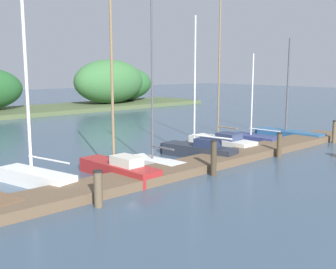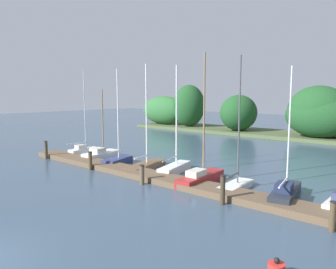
{
  "view_description": "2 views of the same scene",
  "coord_description": "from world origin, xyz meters",
  "px_view_note": "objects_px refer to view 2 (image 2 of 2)",
  "views": [
    {
      "loc": [
        -9.19,
        -0.2,
        4.37
      ],
      "look_at": [
        2.83,
        12.94,
        1.43
      ],
      "focal_mm": 43.23,
      "sensor_mm": 36.0,
      "label": 1
    },
    {
      "loc": [
        11.28,
        -3.19,
        5.45
      ],
      "look_at": [
        -2.27,
        12.46,
        2.86
      ],
      "focal_mm": 35.2,
      "sensor_mm": 36.0,
      "label": 2
    }
  ],
  "objects_px": {
    "mooring_piling_3": "(223,190)",
    "mooring_piling_4": "(333,216)",
    "sailboat_0": "(85,150)",
    "mooring_piling_1": "(90,161)",
    "sailboat_6": "(237,183)",
    "sailboat_7": "(286,192)",
    "mooring_piling_2": "(142,175)",
    "sailboat_3": "(146,164)",
    "mooring_piling_0": "(46,150)",
    "sailboat_5": "(202,176)",
    "sailboat_4": "(176,166)",
    "sailboat_2": "(118,159)",
    "sailboat_1": "(102,154)"
  },
  "relations": [
    {
      "from": "sailboat_6",
      "to": "mooring_piling_4",
      "type": "relative_size",
      "value": 6.11
    },
    {
      "from": "sailboat_5",
      "to": "sailboat_7",
      "type": "bearing_deg",
      "value": -89.93
    },
    {
      "from": "sailboat_5",
      "to": "sailboat_6",
      "type": "relative_size",
      "value": 1.04
    },
    {
      "from": "mooring_piling_4",
      "to": "sailboat_0",
      "type": "bearing_deg",
      "value": 171.08
    },
    {
      "from": "sailboat_5",
      "to": "mooring_piling_3",
      "type": "distance_m",
      "value": 3.95
    },
    {
      "from": "mooring_piling_1",
      "to": "sailboat_7",
      "type": "bearing_deg",
      "value": 11.37
    },
    {
      "from": "sailboat_1",
      "to": "sailboat_2",
      "type": "relative_size",
      "value": 0.8
    },
    {
      "from": "sailboat_0",
      "to": "mooring_piling_2",
      "type": "bearing_deg",
      "value": -104.96
    },
    {
      "from": "sailboat_5",
      "to": "mooring_piling_1",
      "type": "relative_size",
      "value": 5.91
    },
    {
      "from": "sailboat_0",
      "to": "sailboat_6",
      "type": "xyz_separation_m",
      "value": [
        15.61,
        -0.6,
        -0.06
      ]
    },
    {
      "from": "sailboat_2",
      "to": "mooring_piling_0",
      "type": "height_order",
      "value": "sailboat_2"
    },
    {
      "from": "mooring_piling_3",
      "to": "mooring_piling_4",
      "type": "xyz_separation_m",
      "value": [
        4.98,
        0.09,
        -0.12
      ]
    },
    {
      "from": "sailboat_0",
      "to": "mooring_piling_3",
      "type": "relative_size",
      "value": 5.17
    },
    {
      "from": "sailboat_5",
      "to": "mooring_piling_0",
      "type": "xyz_separation_m",
      "value": [
        -14.13,
        -2.34,
        0.31
      ]
    },
    {
      "from": "sailboat_3",
      "to": "mooring_piling_2",
      "type": "distance_m",
      "value": 4.37
    },
    {
      "from": "sailboat_1",
      "to": "sailboat_7",
      "type": "height_order",
      "value": "sailboat_7"
    },
    {
      "from": "sailboat_7",
      "to": "mooring_piling_0",
      "type": "distance_m",
      "value": 19.38
    },
    {
      "from": "sailboat_0",
      "to": "mooring_piling_3",
      "type": "distance_m",
      "value": 16.76
    },
    {
      "from": "sailboat_3",
      "to": "sailboat_6",
      "type": "distance_m",
      "value": 7.68
    },
    {
      "from": "sailboat_3",
      "to": "mooring_piling_1",
      "type": "bearing_deg",
      "value": 126.59
    },
    {
      "from": "sailboat_3",
      "to": "mooring_piling_0",
      "type": "height_order",
      "value": "sailboat_3"
    },
    {
      "from": "sailboat_1",
      "to": "sailboat_6",
      "type": "distance_m",
      "value": 13.05
    },
    {
      "from": "sailboat_4",
      "to": "sailboat_2",
      "type": "bearing_deg",
      "value": 86.62
    },
    {
      "from": "sailboat_3",
      "to": "mooring_piling_1",
      "type": "relative_size",
      "value": 5.67
    },
    {
      "from": "sailboat_5",
      "to": "mooring_piling_4",
      "type": "xyz_separation_m",
      "value": [
        8.0,
        -2.44,
        0.17
      ]
    },
    {
      "from": "mooring_piling_1",
      "to": "mooring_piling_2",
      "type": "bearing_deg",
      "value": -2.7
    },
    {
      "from": "sailboat_0",
      "to": "mooring_piling_1",
      "type": "height_order",
      "value": "sailboat_0"
    },
    {
      "from": "mooring_piling_3",
      "to": "sailboat_1",
      "type": "bearing_deg",
      "value": 166.24
    },
    {
      "from": "sailboat_2",
      "to": "sailboat_6",
      "type": "relative_size",
      "value": 0.96
    },
    {
      "from": "sailboat_7",
      "to": "sailboat_2",
      "type": "bearing_deg",
      "value": 78.94
    },
    {
      "from": "mooring_piling_1",
      "to": "mooring_piling_3",
      "type": "xyz_separation_m",
      "value": [
        11.08,
        -0.21,
        0.08
      ]
    },
    {
      "from": "sailboat_6",
      "to": "mooring_piling_4",
      "type": "bearing_deg",
      "value": -119.09
    },
    {
      "from": "sailboat_2",
      "to": "sailboat_6",
      "type": "distance_m",
      "value": 10.28
    },
    {
      "from": "mooring_piling_1",
      "to": "mooring_piling_4",
      "type": "distance_m",
      "value": 16.06
    },
    {
      "from": "mooring_piling_0",
      "to": "mooring_piling_4",
      "type": "bearing_deg",
      "value": -0.26
    },
    {
      "from": "sailboat_1",
      "to": "mooring_piling_2",
      "type": "height_order",
      "value": "sailboat_1"
    },
    {
      "from": "sailboat_6",
      "to": "mooring_piling_2",
      "type": "distance_m",
      "value": 5.59
    },
    {
      "from": "sailboat_1",
      "to": "sailboat_6",
      "type": "bearing_deg",
      "value": -99.67
    },
    {
      "from": "mooring_piling_3",
      "to": "sailboat_6",
      "type": "bearing_deg",
      "value": 105.55
    },
    {
      "from": "sailboat_0",
      "to": "sailboat_6",
      "type": "distance_m",
      "value": 15.62
    },
    {
      "from": "mooring_piling_4",
      "to": "mooring_piling_3",
      "type": "bearing_deg",
      "value": -178.98
    },
    {
      "from": "sailboat_3",
      "to": "sailboat_5",
      "type": "xyz_separation_m",
      "value": [
        5.44,
        -0.69,
        0.11
      ]
    },
    {
      "from": "sailboat_4",
      "to": "mooring_piling_1",
      "type": "distance_m",
      "value": 6.14
    },
    {
      "from": "mooring_piling_0",
      "to": "mooring_piling_2",
      "type": "distance_m",
      "value": 11.6
    },
    {
      "from": "sailboat_1",
      "to": "sailboat_2",
      "type": "distance_m",
      "value": 2.82
    },
    {
      "from": "sailboat_0",
      "to": "sailboat_3",
      "type": "xyz_separation_m",
      "value": [
        7.94,
        -0.23,
        -0.08
      ]
    },
    {
      "from": "mooring_piling_3",
      "to": "mooring_piling_4",
      "type": "height_order",
      "value": "mooring_piling_3"
    },
    {
      "from": "sailboat_6",
      "to": "sailboat_7",
      "type": "height_order",
      "value": "sailboat_6"
    },
    {
      "from": "sailboat_6",
      "to": "sailboat_7",
      "type": "bearing_deg",
      "value": -93.51
    },
    {
      "from": "sailboat_6",
      "to": "mooring_piling_2",
      "type": "bearing_deg",
      "value": 117.66
    }
  ]
}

